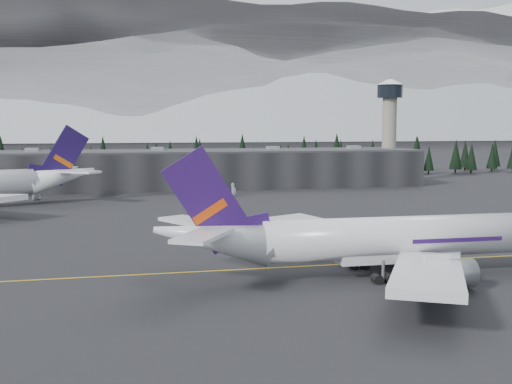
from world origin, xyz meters
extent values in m
plane|color=black|center=(0.00, 0.00, 0.00)|extent=(1400.00, 1400.00, 0.00)
cube|color=gold|center=(0.00, -2.00, 0.01)|extent=(400.00, 0.40, 0.02)
cube|color=black|center=(0.00, 125.00, 6.00)|extent=(160.00, 30.00, 12.00)
cube|color=#333335|center=(0.00, 125.00, 12.30)|extent=(160.00, 30.00, 0.60)
cylinder|color=gray|center=(75.00, 128.00, 16.00)|extent=(5.20, 5.20, 32.00)
cylinder|color=black|center=(75.00, 128.00, 33.25)|extent=(9.20, 9.20, 4.50)
cone|color=silver|center=(75.00, 128.00, 36.70)|extent=(10.00, 10.00, 2.00)
cube|color=black|center=(0.00, 162.00, 7.50)|extent=(360.00, 20.00, 15.00)
cylinder|color=silver|center=(16.45, -9.84, 5.34)|extent=(44.71, 6.38, 5.82)
cone|color=silver|center=(-12.66, -9.47, 6.21)|extent=(16.37, 6.03, 8.43)
cube|color=silver|center=(10.82, 5.28, 3.78)|extent=(19.37, 27.72, 2.49)
cylinder|color=#989CA1|center=(16.57, -0.13, 2.13)|extent=(6.35, 3.77, 3.69)
cube|color=silver|center=(10.44, -24.81, 3.78)|extent=(19.87, 27.58, 2.49)
cylinder|color=#989CA1|center=(16.33, -19.54, 2.13)|extent=(6.35, 3.77, 3.69)
cube|color=#29114F|center=(-13.14, -9.47, 11.16)|extent=(12.30, 0.64, 14.45)
cube|color=#D2410C|center=(-12.95, -9.47, 9.70)|extent=(4.74, 0.60, 3.56)
cube|color=silver|center=(-14.53, -3.63, 7.57)|extent=(9.03, 11.45, 0.49)
cube|color=silver|center=(-14.67, -15.27, 7.57)|extent=(9.21, 11.41, 0.49)
cylinder|color=black|center=(9.71, -5.39, 1.46)|extent=(0.49, 0.49, 2.91)
cylinder|color=black|center=(9.61, -14.12, 1.46)|extent=(0.49, 0.49, 2.91)
cone|color=white|center=(-38.36, 89.74, 7.16)|extent=(19.94, 12.51, 9.71)
cube|color=#1B0D40|center=(-37.83, 89.92, 12.86)|extent=(13.56, 5.18, 16.65)
cube|color=#BE4F0B|center=(-38.04, 89.85, 11.18)|extent=(5.35, 2.38, 4.10)
cube|color=white|center=(-34.04, 84.14, 8.72)|extent=(12.60, 11.85, 0.56)
cube|color=white|center=(-38.45, 96.81, 8.72)|extent=(7.25, 13.02, 0.56)
imported|color=silver|center=(-46.07, 96.42, 0.66)|extent=(4.14, 5.24, 1.32)
imported|color=silver|center=(10.07, 94.00, 0.68)|extent=(3.99, 1.62, 1.36)
camera|label=1|loc=(-25.57, -92.05, 20.95)|focal=45.00mm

